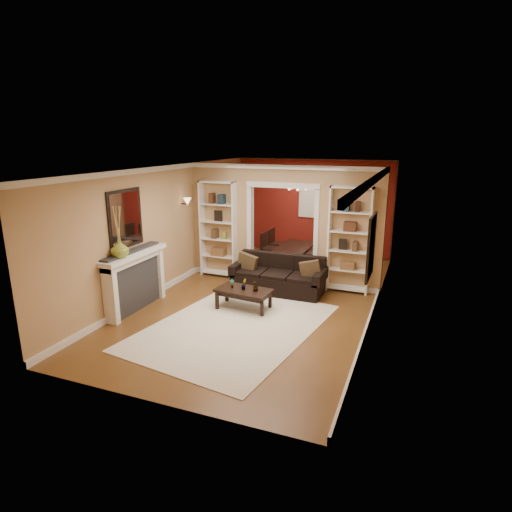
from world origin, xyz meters
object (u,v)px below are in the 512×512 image
at_px(sofa, 278,275).
at_px(dining_table, 296,255).
at_px(coffee_table, 244,299).
at_px(bookshelf_left, 219,230).
at_px(fireplace, 136,281).
at_px(bookshelf_right, 349,240).

relative_size(sofa, dining_table, 1.39).
relative_size(coffee_table, bookshelf_left, 0.46).
height_order(fireplace, dining_table, fireplace).
bearing_deg(bookshelf_left, dining_table, 46.75).
xyz_separation_m(sofa, bookshelf_right, (1.40, 0.58, 0.75)).
xyz_separation_m(fireplace, dining_table, (2.02, 4.10, -0.32)).
height_order(sofa, bookshelf_left, bookshelf_left).
height_order(coffee_table, bookshelf_right, bookshelf_right).
bearing_deg(fireplace, bookshelf_right, 34.80).
distance_m(bookshelf_left, fireplace, 2.65).
height_order(coffee_table, bookshelf_left, bookshelf_left).
xyz_separation_m(sofa, coffee_table, (-0.32, -1.16, -0.19)).
distance_m(bookshelf_right, fireplace, 4.47).
relative_size(sofa, coffee_table, 1.90).
bearing_deg(bookshelf_right, sofa, -157.43).
relative_size(coffee_table, bookshelf_right, 0.46).
distance_m(fireplace, dining_table, 4.58).
distance_m(coffee_table, bookshelf_right, 2.62).
height_order(sofa, dining_table, sofa).
bearing_deg(sofa, fireplace, -139.02).
bearing_deg(coffee_table, bookshelf_left, 134.72).
bearing_deg(coffee_table, bookshelf_right, 51.67).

